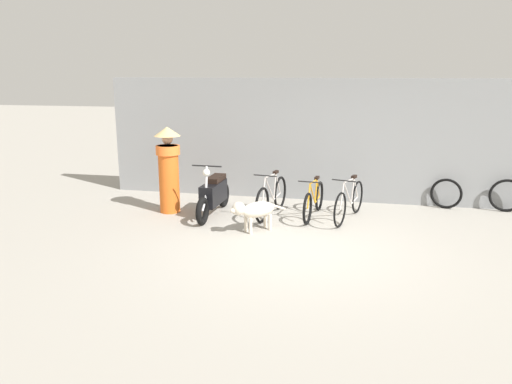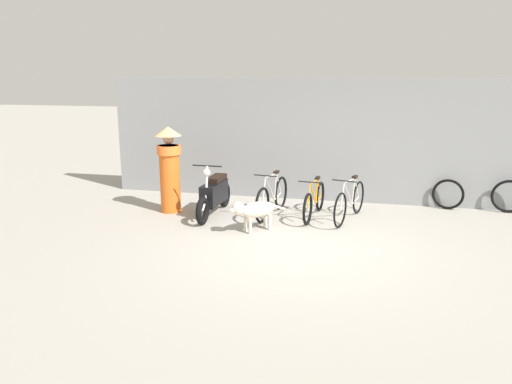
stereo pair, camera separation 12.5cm
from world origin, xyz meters
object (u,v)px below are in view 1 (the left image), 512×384
(stray_dog, at_px, (254,210))
(person_in_robes, at_px, (169,167))
(bicycle_2, at_px, (349,202))
(bicycle_1, at_px, (314,201))
(spare_tire_left, at_px, (507,196))
(motorcycle, at_px, (214,195))
(spare_tire_right, at_px, (446,194))
(bicycle_0, at_px, (272,198))

(stray_dog, height_order, person_in_robes, person_in_robes)
(bicycle_2, distance_m, stray_dog, 1.97)
(bicycle_1, relative_size, bicycle_2, 0.97)
(bicycle_1, xyz_separation_m, bicycle_2, (0.68, -0.03, 0.03))
(spare_tire_left, bearing_deg, stray_dog, -153.69)
(motorcycle, xyz_separation_m, spare_tire_right, (4.58, 1.50, -0.10))
(spare_tire_right, bearing_deg, person_in_robes, -165.36)
(stray_dog, bearing_deg, spare_tire_left, 160.28)
(stray_dog, distance_m, spare_tire_left, 5.28)
(bicycle_1, height_order, motorcycle, motorcycle)
(motorcycle, relative_size, spare_tire_right, 2.89)
(motorcycle, bearing_deg, person_in_robes, -91.90)
(motorcycle, distance_m, spare_tire_left, 5.93)
(stray_dog, bearing_deg, bicycle_0, -142.19)
(person_in_robes, distance_m, spare_tire_right, 5.75)
(bicycle_0, height_order, motorcycle, motorcycle)
(motorcycle, xyz_separation_m, stray_dog, (1.01, -0.84, -0.03))
(bicycle_2, height_order, person_in_robes, person_in_robes)
(bicycle_2, distance_m, person_in_robes, 3.63)
(bicycle_2, xyz_separation_m, person_in_robes, (-3.58, -0.21, 0.57))
(spare_tire_right, bearing_deg, bicycle_2, -147.55)
(motorcycle, relative_size, spare_tire_left, 2.71)
(person_in_robes, bearing_deg, bicycle_1, 141.70)
(bicycle_0, bearing_deg, stray_dog, 3.16)
(bicycle_1, distance_m, stray_dog, 1.48)
(bicycle_1, bearing_deg, stray_dog, -32.61)
(bicycle_2, xyz_separation_m, stray_dog, (-1.63, -1.11, 0.04))
(spare_tire_right, bearing_deg, bicycle_1, -155.28)
(bicycle_0, bearing_deg, spare_tire_left, 114.68)
(stray_dog, bearing_deg, bicycle_2, 168.22)
(spare_tire_right, bearing_deg, motorcycle, -161.84)
(bicycle_2, bearing_deg, stray_dog, -39.97)
(bicycle_0, height_order, stray_dog, bicycle_0)
(bicycle_1, height_order, spare_tire_right, bicycle_1)
(motorcycle, xyz_separation_m, spare_tire_left, (5.74, 1.50, -0.08))
(spare_tire_left, relative_size, spare_tire_right, 1.07)
(bicycle_2, distance_m, spare_tire_right, 2.31)
(bicycle_1, xyz_separation_m, motorcycle, (-1.95, -0.29, 0.10))
(person_in_robes, bearing_deg, bicycle_0, 141.79)
(bicycle_0, distance_m, person_in_robes, 2.15)
(bicycle_0, height_order, person_in_robes, person_in_robes)
(motorcycle, height_order, spare_tire_left, motorcycle)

